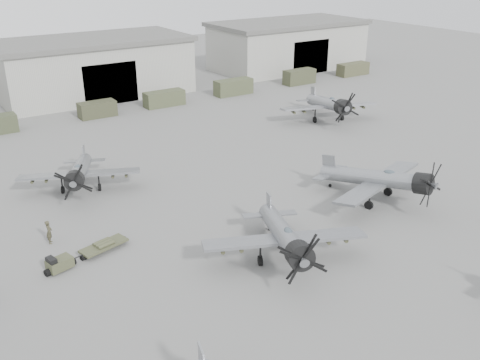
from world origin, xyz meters
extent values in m
plane|color=#5E5E5C|center=(0.00, 0.00, 0.00)|extent=(220.00, 220.00, 0.00)
cube|color=#AAAA9F|center=(0.00, 62.00, 4.00)|extent=(28.00, 14.00, 8.00)
cube|color=#5A5A56|center=(0.00, 62.00, 8.35)|extent=(29.00, 14.80, 0.70)
cube|color=black|center=(0.00, 55.20, 3.00)|extent=(8.12, 0.40, 6.00)
cube|color=#AAAA9F|center=(38.00, 62.00, 4.00)|extent=(28.00, 14.00, 8.00)
cube|color=#5A5A56|center=(38.00, 62.00, 8.35)|extent=(29.00, 14.80, 0.70)
cube|color=black|center=(38.00, 55.20, 3.00)|extent=(8.12, 0.40, 6.00)
cube|color=#383B26|center=(-4.06, 50.00, 1.04)|extent=(4.96, 2.20, 2.09)
cube|color=#43482F|center=(6.00, 50.00, 1.09)|extent=(5.90, 2.20, 2.18)
cube|color=#43482F|center=(17.98, 50.00, 1.20)|extent=(6.14, 2.20, 2.39)
cube|color=#3B3F29|center=(31.24, 50.00, 1.21)|extent=(5.59, 2.20, 2.43)
cube|color=#46472E|center=(43.74, 50.00, 1.09)|extent=(6.19, 2.20, 2.19)
cylinder|color=gray|center=(-5.19, 7.34, 2.09)|extent=(5.29, 9.80, 2.96)
cylinder|color=black|center=(-6.96, 3.24, 2.80)|extent=(2.25, 2.09, 1.97)
cube|color=gray|center=(-5.42, 6.81, 1.85)|extent=(11.71, 6.62, 0.53)
cube|color=gray|center=(-3.42, 11.43, 2.24)|extent=(0.73, 1.49, 1.89)
ellipsoid|color=#3F4C54|center=(-5.79, 5.94, 2.95)|extent=(0.97, 1.27, 0.53)
cylinder|color=black|center=(-7.14, 7.35, 0.33)|extent=(0.54, 0.80, 0.76)
cylinder|color=black|center=(-3.84, 5.92, 0.33)|extent=(0.54, 0.80, 0.76)
cylinder|color=black|center=(-3.54, 11.17, 0.14)|extent=(0.22, 0.32, 0.30)
cylinder|color=gray|center=(7.68, 10.78, 2.16)|extent=(4.30, 10.37, 3.06)
cylinder|color=black|center=(8.96, 6.36, 2.89)|extent=(2.22, 2.00, 2.03)
cube|color=gray|center=(7.84, 10.21, 1.91)|extent=(12.35, 5.48, 0.55)
cube|color=gray|center=(6.40, 15.19, 2.31)|extent=(0.57, 1.60, 1.95)
ellipsoid|color=#3F4C54|center=(8.11, 9.27, 3.04)|extent=(0.89, 1.29, 0.55)
cylinder|color=black|center=(6.11, 9.51, 0.34)|extent=(0.48, 0.83, 0.78)
cylinder|color=black|center=(9.68, 10.54, 0.34)|extent=(0.48, 0.83, 0.78)
cylinder|color=black|center=(6.48, 14.91, 0.15)|extent=(0.20, 0.33, 0.31)
cylinder|color=gray|center=(-13.59, 27.69, 1.95)|extent=(4.96, 9.15, 2.77)
cylinder|color=black|center=(-15.24, 23.87, 2.61)|extent=(2.10, 1.95, 1.84)
cube|color=gray|center=(-13.80, 27.20, 1.73)|extent=(10.94, 6.20, 0.50)
cube|color=gray|center=(-11.93, 31.51, 2.09)|extent=(0.68, 1.39, 1.77)
ellipsoid|color=#3F4C54|center=(-14.15, 26.39, 2.75)|extent=(0.91, 1.19, 0.50)
cylinder|color=black|center=(-15.41, 27.71, 0.31)|extent=(0.51, 0.75, 0.71)
cylinder|color=black|center=(-12.32, 26.37, 0.31)|extent=(0.51, 0.75, 0.71)
cylinder|color=black|center=(-12.04, 31.26, 0.13)|extent=(0.21, 0.30, 0.28)
cylinder|color=gray|center=(21.07, 31.85, 2.27)|extent=(4.90, 10.83, 3.21)
cylinder|color=black|center=(19.55, 27.26, 3.03)|extent=(2.37, 2.16, 2.14)
cube|color=gray|center=(20.88, 31.26, 2.00)|extent=(12.91, 6.21, 0.58)
cube|color=gray|center=(22.59, 36.43, 2.43)|extent=(0.66, 1.66, 2.05)
ellipsoid|color=#3F4C54|center=(20.55, 30.29, 3.20)|extent=(0.97, 1.37, 0.58)
cylinder|color=black|center=(18.96, 31.68, 0.36)|extent=(0.53, 0.87, 0.82)
cylinder|color=black|center=(22.67, 30.45, 0.36)|extent=(0.53, 0.87, 0.82)
cylinder|color=black|center=(22.50, 36.14, 0.15)|extent=(0.22, 0.35, 0.33)
cube|color=#42452D|center=(-19.46, 14.61, 0.53)|extent=(1.94, 1.45, 0.77)
cube|color=black|center=(-20.02, 14.47, 1.01)|extent=(0.68, 0.96, 0.48)
cylinder|color=black|center=(-19.46, 14.61, 0.24)|extent=(1.25, 0.80, 0.54)
cylinder|color=black|center=(-18.24, 14.91, 0.43)|extent=(1.14, 0.35, 0.08)
cube|color=#42452D|center=(-15.90, 15.49, 0.43)|extent=(3.88, 2.19, 0.17)
cylinder|color=black|center=(-15.90, 15.49, 0.19)|extent=(1.51, 0.76, 0.42)
cylinder|color=#42452D|center=(-15.90, 15.49, 0.63)|extent=(1.38, 0.62, 0.31)
imported|color=#3D3B28|center=(-18.98, 18.91, 0.96)|extent=(0.66, 0.81, 1.92)
camera|label=1|loc=(-26.61, -19.52, 21.05)|focal=40.00mm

